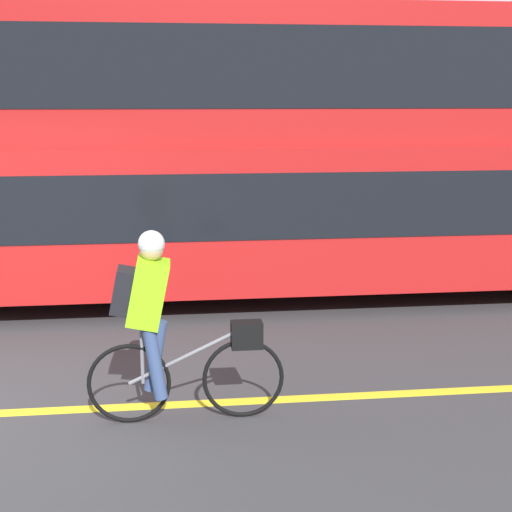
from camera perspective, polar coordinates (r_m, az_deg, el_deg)
name	(u,v)px	position (r m, az deg, el deg)	size (l,w,h in m)	color
sidewalk_curb	(66,252)	(12.53, -14.97, 0.35)	(60.00, 2.25, 0.15)	gray
building_facade	(63,16)	(13.59, -15.18, 18.05)	(60.00, 0.30, 8.06)	#9E9EA3
bus	(345,142)	(9.76, 7.15, 9.06)	(11.34, 2.57, 3.72)	black
cyclist_on_bike	(164,321)	(5.86, -7.37, -5.17)	(1.63, 0.32, 1.62)	black
street_sign_post	(8,162)	(12.33, -19.25, 7.13)	(0.36, 0.09, 2.63)	#59595B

